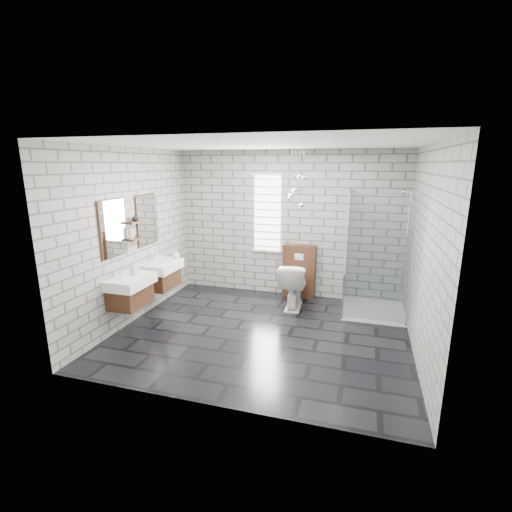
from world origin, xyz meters
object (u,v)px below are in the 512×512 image
at_px(vanity_left, 128,282).
at_px(cistern_panel, 299,271).
at_px(vanity_right, 160,267).
at_px(toilet, 294,285).
at_px(shower_enclosure, 369,285).

relative_size(vanity_left, cistern_panel, 1.57).
bearing_deg(cistern_panel, vanity_left, -134.67).
xyz_separation_m(vanity_right, toilet, (2.15, 0.77, -0.36)).
relative_size(cistern_panel, shower_enclosure, 0.49).
height_order(cistern_panel, toilet, cistern_panel).
height_order(vanity_right, cistern_panel, vanity_right).
bearing_deg(vanity_left, cistern_panel, 45.33).
height_order(vanity_right, shower_enclosure, shower_enclosure).
relative_size(vanity_right, shower_enclosure, 0.77).
distance_m(vanity_left, toilet, 2.73).
height_order(shower_enclosure, toilet, shower_enclosure).
bearing_deg(toilet, vanity_left, 34.20).
bearing_deg(shower_enclosure, toilet, -179.25).
distance_m(vanity_right, cistern_panel, 2.53).
distance_m(vanity_left, shower_enclosure, 3.80).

